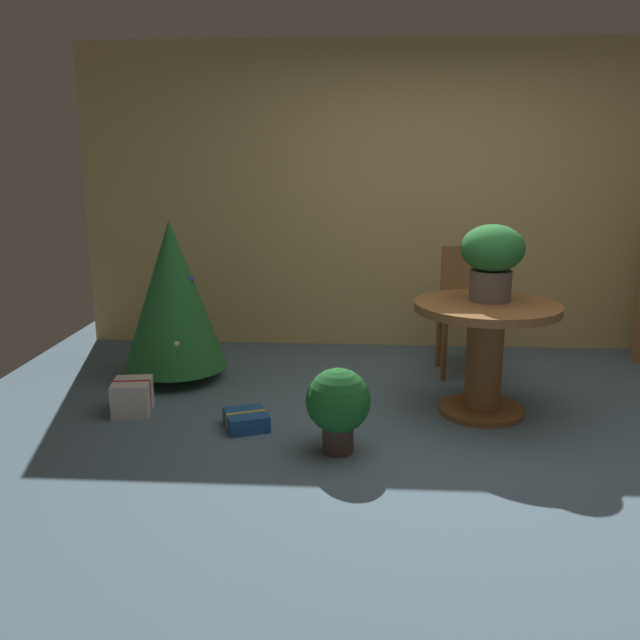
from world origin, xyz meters
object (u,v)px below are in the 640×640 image
at_px(round_dining_table, 485,341).
at_px(gift_box_cream, 132,397).
at_px(holiday_tree, 173,295).
at_px(wooden_chair_far, 465,303).
at_px(flower_vase, 492,256).
at_px(gift_box_blue, 246,420).
at_px(potted_plant, 338,404).

height_order(round_dining_table, gift_box_cream, round_dining_table).
bearing_deg(holiday_tree, round_dining_table, -14.09).
height_order(wooden_chair_far, holiday_tree, holiday_tree).
height_order(flower_vase, gift_box_blue, flower_vase).
bearing_deg(gift_box_blue, wooden_chair_far, 39.62).
height_order(flower_vase, potted_plant, flower_vase).
height_order(flower_vase, holiday_tree, flower_vase).
bearing_deg(round_dining_table, gift_box_cream, -176.43).
bearing_deg(wooden_chair_far, gift_box_blue, -140.38).
height_order(round_dining_table, gift_box_blue, round_dining_table).
height_order(flower_vase, gift_box_cream, flower_vase).
bearing_deg(potted_plant, flower_vase, 37.80).
bearing_deg(holiday_tree, gift_box_blue, -52.58).
height_order(holiday_tree, gift_box_blue, holiday_tree).
relative_size(wooden_chair_far, holiday_tree, 0.81).
bearing_deg(holiday_tree, wooden_chair_far, 9.15).
bearing_deg(round_dining_table, flower_vase, 71.40).
bearing_deg(round_dining_table, potted_plant, -144.54).
distance_m(gift_box_blue, potted_plant, 0.71).
bearing_deg(wooden_chair_far, gift_box_cream, -155.51).
bearing_deg(wooden_chair_far, flower_vase, -88.15).
distance_m(round_dining_table, potted_plant, 1.15).
height_order(round_dining_table, potted_plant, round_dining_table).
bearing_deg(gift_box_cream, wooden_chair_far, 24.49).
bearing_deg(gift_box_cream, gift_box_blue, -14.30).
distance_m(flower_vase, gift_box_cream, 2.52).
height_order(holiday_tree, potted_plant, holiday_tree).
relative_size(round_dining_table, gift_box_blue, 2.70).
height_order(gift_box_cream, potted_plant, potted_plant).
bearing_deg(flower_vase, gift_box_blue, -164.55).
bearing_deg(round_dining_table, holiday_tree, 165.91).
bearing_deg(gift_box_blue, flower_vase, 15.45).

